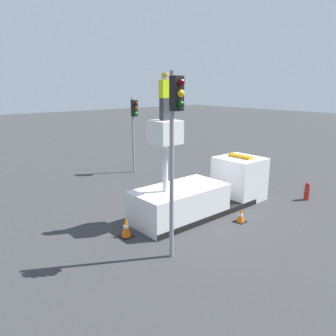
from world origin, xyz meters
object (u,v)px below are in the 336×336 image
at_px(traffic_light_pole, 175,132).
at_px(traffic_cone_rear, 126,227).
at_px(fire_hydrant, 307,191).
at_px(bucket_truck, 204,192).
at_px(traffic_cone_curbside, 241,216).
at_px(worker, 165,97).
at_px(traffic_light_across, 134,120).

relative_size(traffic_light_pole, traffic_cone_rear, 7.72).
distance_m(traffic_light_pole, fire_hydrant, 9.55).
bearing_deg(bucket_truck, traffic_cone_curbside, -83.48).
height_order(traffic_light_pole, fire_hydrant, traffic_light_pole).
bearing_deg(fire_hydrant, worker, 162.17).
bearing_deg(traffic_cone_rear, fire_hydrant, -14.51).
relative_size(bucket_truck, fire_hydrant, 7.74).
bearing_deg(worker, fire_hydrant, -17.83).
xyz_separation_m(traffic_light_pole, traffic_light_across, (5.32, 9.90, -0.79)).
xyz_separation_m(bucket_truck, fire_hydrant, (4.94, -2.33, -0.44)).
bearing_deg(worker, bucket_truck, 0.00).
distance_m(traffic_light_across, fire_hydrant, 10.92).
bearing_deg(traffic_light_pole, traffic_cone_curbside, 5.75).
xyz_separation_m(worker, traffic_cone_rear, (-1.89, 0.03, -4.77)).
height_order(traffic_light_across, traffic_cone_curbside, traffic_light_across).
bearing_deg(traffic_cone_rear, bucket_truck, -0.46).
height_order(bucket_truck, traffic_cone_rear, bucket_truck).
distance_m(fire_hydrant, traffic_cone_rear, 9.43).
xyz_separation_m(traffic_light_pole, traffic_cone_curbside, (4.06, 0.41, -3.94)).
bearing_deg(fire_hydrant, traffic_light_across, 109.24).
bearing_deg(traffic_cone_curbside, traffic_light_across, 82.43).
xyz_separation_m(bucket_truck, traffic_light_pole, (-3.84, -2.31, 3.32)).
bearing_deg(worker, traffic_cone_rear, 178.97).
bearing_deg(traffic_light_pole, worker, 56.26).
height_order(worker, traffic_light_pole, worker).
bearing_deg(bucket_truck, traffic_cone_rear, 179.54).
distance_m(bucket_truck, traffic_light_pole, 5.58).
bearing_deg(bucket_truck, worker, 180.00).
bearing_deg(fire_hydrant, bucket_truck, 154.76).
bearing_deg(traffic_light_across, worker, -116.46).
distance_m(traffic_cone_rear, traffic_cone_curbside, 4.81).
bearing_deg(traffic_light_pole, fire_hydrant, -0.12).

